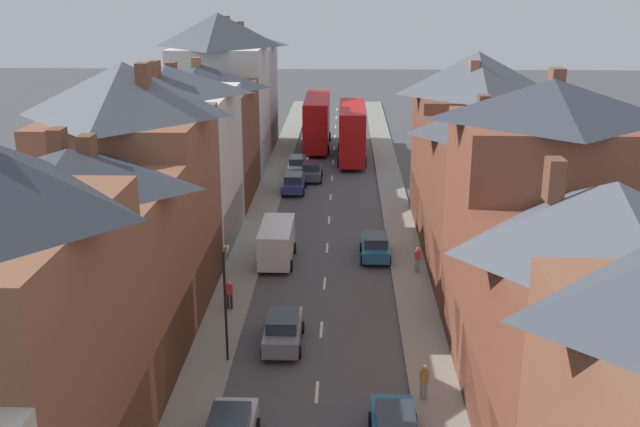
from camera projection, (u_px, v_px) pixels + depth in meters
name	position (u px, v px, depth m)	size (l,w,h in m)	color
pavement_left	(263.00, 210.00, 57.24)	(2.20, 104.00, 0.14)	gray
pavement_right	(397.00, 212.00, 56.92)	(2.20, 104.00, 0.14)	gray
centre_line_dashes	(329.00, 220.00, 55.19)	(0.14, 97.80, 0.01)	silver
terrace_row_left	(159.00, 168.00, 45.41)	(8.00, 76.80, 14.12)	beige
terrace_row_right	(557.00, 256.00, 31.88)	(8.00, 52.75, 13.17)	#A36042
double_decker_bus_lead	(317.00, 121.00, 77.60)	(2.74, 10.80, 5.30)	red
double_decker_bus_mid_street	(352.00, 132.00, 72.38)	(2.74, 10.80, 5.30)	red
car_near_silver	(294.00, 183.00, 62.08)	(1.90, 4.16, 1.58)	navy
car_mid_black	(375.00, 247.00, 47.40)	(1.90, 3.88, 1.61)	#236093
car_parked_left_b	(311.00, 171.00, 65.84)	(1.90, 4.09, 1.60)	#4C515B
car_mid_white	(283.00, 329.00, 36.17)	(1.90, 4.19, 1.70)	gray
car_parked_right_b	(298.00, 165.00, 67.80)	(1.90, 4.43, 1.64)	silver
delivery_van	(277.00, 242.00, 46.73)	(2.20, 5.20, 2.41)	white
pedestrian_near_right	(424.00, 380.00, 31.30)	(0.36, 0.22, 1.61)	gray
pedestrian_mid_left	(229.00, 293.00, 39.84)	(0.36, 0.22, 1.61)	#23232D
pedestrian_mid_right	(418.00, 258.00, 44.78)	(0.36, 0.22, 1.61)	gray
street_lamp	(226.00, 297.00, 33.97)	(0.20, 1.12, 5.50)	black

